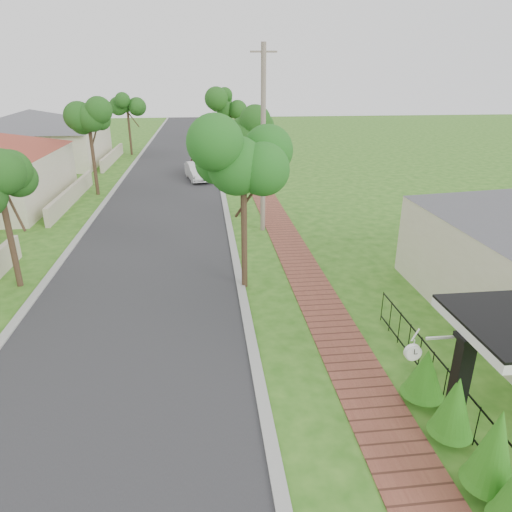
{
  "coord_description": "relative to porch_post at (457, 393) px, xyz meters",
  "views": [
    {
      "loc": [
        -0.51,
        -8.26,
        7.3
      ],
      "look_at": [
        1.13,
        6.21,
        1.5
      ],
      "focal_mm": 32.0,
      "sensor_mm": 36.0,
      "label": 1
    }
  ],
  "objects": [
    {
      "name": "utility_pole",
      "position": [
        -2.25,
        14.48,
        3.26
      ],
      "size": [
        1.2,
        0.24,
        8.65
      ],
      "color": "gray",
      "rests_on": "ground"
    },
    {
      "name": "picket_fence",
      "position": [
        0.35,
        1.0,
        -0.59
      ],
      "size": [
        0.03,
        8.02,
        1.0
      ],
      "color": "black",
      "rests_on": "ground"
    },
    {
      "name": "station_clock",
      "position": [
        -0.85,
        0.4,
        0.83
      ],
      "size": [
        1.04,
        0.13,
        0.52
      ],
      "color": "white",
      "rests_on": "ground"
    },
    {
      "name": "far_house_grey",
      "position": [
        -19.52,
        35.0,
        1.22
      ],
      "size": [
        15.56,
        15.56,
        4.6
      ],
      "color": "beige",
      "rests_on": "ground"
    },
    {
      "name": "ground",
      "position": [
        -4.55,
        1.0,
        -1.12
      ],
      "size": [
        160.0,
        160.0,
        0.0
      ],
      "primitive_type": "plane",
      "color": "#296017",
      "rests_on": "ground"
    },
    {
      "name": "hedge_row",
      "position": [
        -0.1,
        -0.82,
        -0.23
      ],
      "size": [
        0.89,
        4.39,
        2.2
      ],
      "color": "#296E16",
      "rests_on": "ground"
    },
    {
      "name": "kerb_left",
      "position": [
        -11.2,
        21.0,
        -1.12
      ],
      "size": [
        0.3,
        120.0,
        0.1
      ],
      "primitive_type": "cube",
      "color": "#9E9E99",
      "rests_on": "ground"
    },
    {
      "name": "near_tree",
      "position": [
        -3.75,
        8.0,
        3.45
      ],
      "size": [
        2.23,
        2.23,
        5.74
      ],
      "color": "#382619",
      "rests_on": "ground"
    },
    {
      "name": "porch_post",
      "position": [
        0.0,
        0.0,
        0.0
      ],
      "size": [
        0.48,
        0.48,
        2.52
      ],
      "color": "black",
      "rests_on": "ground"
    },
    {
      "name": "street_trees",
      "position": [
        -7.42,
        27.84,
        3.42
      ],
      "size": [
        10.7,
        37.65,
        5.89
      ],
      "color": "#382619",
      "rests_on": "ground"
    },
    {
      "name": "sidewalk",
      "position": [
        -1.3,
        21.0,
        -1.12
      ],
      "size": [
        1.5,
        120.0,
        0.03
      ],
      "primitive_type": "cube",
      "color": "brown",
      "rests_on": "ground"
    },
    {
      "name": "parked_car_red",
      "position": [
        -5.37,
        28.46,
        -0.41
      ],
      "size": [
        1.91,
        4.25,
        1.42
      ],
      "primitive_type": "imported",
      "rotation": [
        0.0,
        0.0,
        0.06
      ],
      "color": "#5F190E",
      "rests_on": "ground"
    },
    {
      "name": "parked_car_white",
      "position": [
        -5.55,
        26.63,
        -0.47
      ],
      "size": [
        2.1,
        4.12,
        1.3
      ],
      "primitive_type": "imported",
      "rotation": [
        0.0,
        0.0,
        0.19
      ],
      "color": "silver",
      "rests_on": "ground"
    },
    {
      "name": "road",
      "position": [
        -7.55,
        21.0,
        -1.12
      ],
      "size": [
        7.0,
        120.0,
        0.02
      ],
      "primitive_type": "cube",
      "color": "#28282B",
      "rests_on": "ground"
    },
    {
      "name": "kerb_right",
      "position": [
        -3.9,
        21.0,
        -1.12
      ],
      "size": [
        0.3,
        120.0,
        0.1
      ],
      "primitive_type": "cube",
      "color": "#9E9E99",
      "rests_on": "ground"
    }
  ]
}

